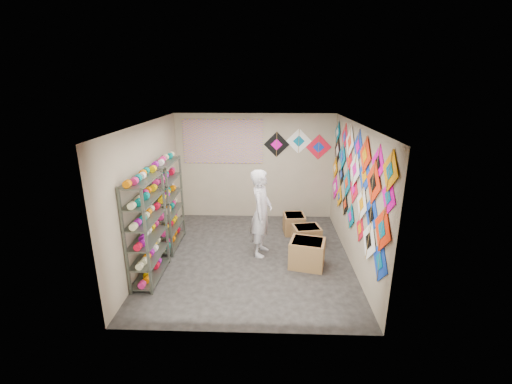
{
  "coord_description": "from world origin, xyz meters",
  "views": [
    {
      "loc": [
        0.33,
        -6.29,
        3.42
      ],
      "look_at": [
        0.1,
        0.3,
        1.3
      ],
      "focal_mm": 24.0,
      "sensor_mm": 36.0,
      "label": 1
    }
  ],
  "objects_px": {
    "carton_b": "(306,236)",
    "carton_c": "(294,224)",
    "shopkeeper": "(261,213)",
    "shelf_rack_back": "(168,205)",
    "shelf_rack_front": "(147,230)",
    "carton_a": "(307,253)"
  },
  "relations": [
    {
      "from": "carton_c",
      "to": "shopkeeper",
      "type": "bearing_deg",
      "value": -129.64
    },
    {
      "from": "carton_b",
      "to": "shelf_rack_front",
      "type": "bearing_deg",
      "value": -166.03
    },
    {
      "from": "shelf_rack_back",
      "to": "carton_b",
      "type": "xyz_separation_m",
      "value": [
        2.97,
        0.06,
        -0.72
      ]
    },
    {
      "from": "shelf_rack_back",
      "to": "shopkeeper",
      "type": "relative_size",
      "value": 1.05
    },
    {
      "from": "shopkeeper",
      "to": "carton_c",
      "type": "xyz_separation_m",
      "value": [
        0.76,
        1.05,
        -0.67
      ]
    },
    {
      "from": "carton_b",
      "to": "carton_c",
      "type": "relative_size",
      "value": 1.08
    },
    {
      "from": "shopkeeper",
      "to": "carton_b",
      "type": "xyz_separation_m",
      "value": [
        0.98,
        0.36,
        -0.67
      ]
    },
    {
      "from": "shelf_rack_back",
      "to": "carton_b",
      "type": "relative_size",
      "value": 3.38
    },
    {
      "from": "shelf_rack_back",
      "to": "carton_a",
      "type": "bearing_deg",
      "value": -15.2
    },
    {
      "from": "shelf_rack_back",
      "to": "carton_c",
      "type": "relative_size",
      "value": 3.64
    },
    {
      "from": "shelf_rack_back",
      "to": "shopkeeper",
      "type": "height_order",
      "value": "shelf_rack_back"
    },
    {
      "from": "shelf_rack_front",
      "to": "carton_b",
      "type": "relative_size",
      "value": 3.38
    },
    {
      "from": "shelf_rack_front",
      "to": "shopkeeper",
      "type": "relative_size",
      "value": 1.05
    },
    {
      "from": "shelf_rack_front",
      "to": "shelf_rack_back",
      "type": "xyz_separation_m",
      "value": [
        0.0,
        1.3,
        0.0
      ]
    },
    {
      "from": "shelf_rack_back",
      "to": "carton_c",
      "type": "distance_m",
      "value": 2.94
    },
    {
      "from": "carton_a",
      "to": "carton_c",
      "type": "relative_size",
      "value": 1.23
    },
    {
      "from": "shelf_rack_back",
      "to": "carton_c",
      "type": "height_order",
      "value": "shelf_rack_back"
    },
    {
      "from": "shelf_rack_front",
      "to": "carton_c",
      "type": "xyz_separation_m",
      "value": [
        2.75,
        2.06,
        -0.72
      ]
    },
    {
      "from": "carton_a",
      "to": "shelf_rack_back",
      "type": "bearing_deg",
      "value": 178.55
    },
    {
      "from": "shelf_rack_front",
      "to": "shelf_rack_back",
      "type": "bearing_deg",
      "value": 90.0
    },
    {
      "from": "carton_c",
      "to": "shelf_rack_back",
      "type": "bearing_deg",
      "value": -168.59
    },
    {
      "from": "shelf_rack_back",
      "to": "shelf_rack_front",
      "type": "bearing_deg",
      "value": -90.0
    }
  ]
}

